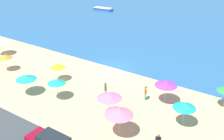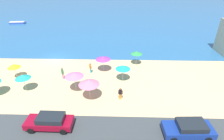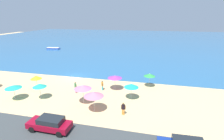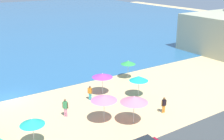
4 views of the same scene
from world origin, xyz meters
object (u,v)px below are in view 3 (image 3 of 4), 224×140
Objects in this scene: beach_umbrella_5 at (131,86)px; bather_3 at (75,87)px; beach_umbrella_6 at (150,75)px; bather_2 at (123,108)px; parked_car_3 at (50,123)px; bather_1 at (102,85)px; beach_umbrella_0 at (94,94)px; beach_umbrella_9 at (83,87)px; beach_umbrella_3 at (115,77)px; beach_umbrella_4 at (13,87)px; skiff_nearshore at (53,48)px; beach_umbrella_8 at (39,85)px; beach_umbrella_2 at (36,77)px.

beach_umbrella_5 is 8.49m from bather_3.
beach_umbrella_5 reaches higher than beach_umbrella_6.
parked_car_3 is (-6.75, -4.64, -0.06)m from bather_2.
beach_umbrella_6 is 7.81m from bather_1.
beach_umbrella_0 is 1.00× the size of beach_umbrella_9.
beach_umbrella_0 is 5.78m from parked_car_3.
beach_umbrella_6 is at bearing 55.86° from parked_car_3.
bather_1 is at bearing -161.81° from beach_umbrella_3.
beach_umbrella_3 is 1.54× the size of bather_2.
beach_umbrella_3 is 12.39m from parked_car_3.
parked_car_3 is at bearing -110.10° from beach_umbrella_3.
beach_umbrella_4 is 0.50× the size of parked_car_3.
beach_umbrella_5 is 5.31m from bather_1.
bather_1 reaches higher than skiff_nearshore.
beach_umbrella_4 is 9.80m from beach_umbrella_9.
bather_2 is at bearing 34.50° from parked_car_3.
bather_3 is at bearing 179.43° from beach_umbrella_5.
beach_umbrella_8 is 1.49× the size of bather_1.
bather_3 is at bearing -54.13° from skiff_nearshore.
beach_umbrella_6 is (17.51, 4.77, 0.17)m from beach_umbrella_2.
beach_umbrella_2 is at bearing 178.76° from bather_3.
parked_car_3 is at bearing -59.27° from skiff_nearshore.
beach_umbrella_4 is 0.94× the size of beach_umbrella_6.
beach_umbrella_8 is at bearing 170.13° from beach_umbrella_0.
bather_1 is at bearing 75.36° from beach_umbrella_9.
beach_umbrella_2 is 6.82m from bather_3.
skiff_nearshore is (-31.27, 31.68, -1.73)m from beach_umbrella_5.
skiff_nearshore is at bearing 117.10° from beach_umbrella_2.
beach_umbrella_0 is at bearing -37.85° from beach_umbrella_9.
skiff_nearshore is at bearing 120.73° from parked_car_3.
beach_umbrella_9 is 1.67× the size of bather_2.
beach_umbrella_8 is 8.13m from parked_car_3.
beach_umbrella_3 is 40.66m from skiff_nearshore.
beach_umbrella_3 is 1.37× the size of bather_3.
beach_umbrella_5 reaches higher than beach_umbrella_4.
bather_2 is at bearing -28.56° from bather_3.
beach_umbrella_8 is at bearing -166.99° from beach_umbrella_5.
beach_umbrella_9 is 3.94m from bather_3.
beach_umbrella_2 is 12.52m from beach_umbrella_3.
beach_umbrella_2 reaches higher than skiff_nearshore.
beach_umbrella_0 reaches higher than beach_umbrella_8.
beach_umbrella_4 is (-12.85, -6.53, -0.22)m from beach_umbrella_3.
bather_3 is at bearing -155.31° from beach_umbrella_3.
parked_car_3 is (8.62, -5.03, -1.12)m from beach_umbrella_4.
bather_2 is 0.33× the size of skiff_nearshore.
beach_umbrella_5 reaches higher than parked_car_3.
beach_umbrella_0 reaches higher than bather_2.
beach_umbrella_9 reaches higher than parked_car_3.
bather_3 is 0.37× the size of skiff_nearshore.
beach_umbrella_2 is 10.60m from bather_1.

